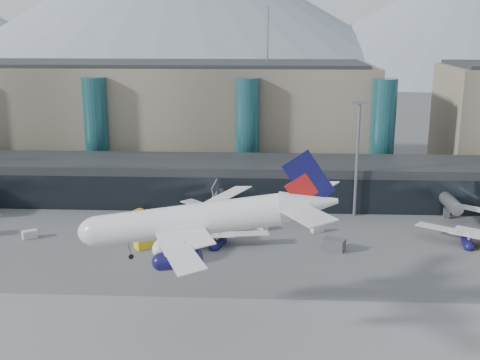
# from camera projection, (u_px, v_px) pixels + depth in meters

# --- Properties ---
(ground) EXTENTS (900.00, 900.00, 0.00)m
(ground) POSITION_uv_depth(u_px,v_px,m) (194.00, 313.00, 89.43)
(ground) COLOR #515154
(ground) RESTS_ON ground
(concourse) EXTENTS (170.00, 27.00, 10.00)m
(concourse) POSITION_uv_depth(u_px,v_px,m) (223.00, 181.00, 143.89)
(concourse) COLOR black
(concourse) RESTS_ON ground
(terminal_main) EXTENTS (130.00, 30.00, 31.00)m
(terminal_main) POSITION_uv_depth(u_px,v_px,m) (146.00, 116.00, 173.58)
(terminal_main) COLOR gray
(terminal_main) RESTS_ON ground
(teal_towers) EXTENTS (116.40, 19.40, 46.00)m
(teal_towers) POSITION_uv_depth(u_px,v_px,m) (171.00, 131.00, 158.02)
(teal_towers) COLOR #235A62
(teal_towers) RESTS_ON ground
(mountain_ridge) EXTENTS (910.00, 400.00, 110.00)m
(mountain_ridge) POSITION_uv_depth(u_px,v_px,m) (278.00, 16.00, 443.85)
(mountain_ridge) COLOR gray
(mountain_ridge) RESTS_ON ground
(lightmast_mid) EXTENTS (3.00, 1.20, 25.60)m
(lightmast_mid) POSITION_uv_depth(u_px,v_px,m) (357.00, 152.00, 130.63)
(lightmast_mid) COLOR slate
(lightmast_mid) RESTS_ON ground
(hero_jet) EXTENTS (37.01, 37.24, 12.06)m
(hero_jet) POSITION_uv_depth(u_px,v_px,m) (213.00, 211.00, 79.19)
(hero_jet) COLOR silver
(hero_jet) RESTS_ON ground
(jet_parked_mid) EXTENTS (30.95, 32.41, 10.40)m
(jet_parked_mid) POSITION_uv_depth(u_px,v_px,m) (196.00, 219.00, 119.74)
(jet_parked_mid) COLOR silver
(jet_parked_mid) RESTS_ON ground
(veh_a) EXTENTS (3.20, 2.85, 1.57)m
(veh_a) POSITION_uv_depth(u_px,v_px,m) (30.00, 234.00, 120.13)
(veh_a) COLOR #BBBBBB
(veh_a) RESTS_ON ground
(veh_b) EXTENTS (2.22, 2.63, 1.30)m
(veh_b) POSITION_uv_depth(u_px,v_px,m) (138.00, 213.00, 134.22)
(veh_b) COLOR gold
(veh_b) RESTS_ON ground
(veh_c) EXTENTS (4.58, 3.69, 2.25)m
(veh_c) POSITION_uv_depth(u_px,v_px,m) (334.00, 245.00, 113.65)
(veh_c) COLOR #46464B
(veh_c) RESTS_ON ground
(veh_d) EXTENTS (2.83, 2.33, 1.42)m
(veh_d) POSITION_uv_depth(u_px,v_px,m) (317.00, 229.00, 123.64)
(veh_d) COLOR #BBBBBB
(veh_d) RESTS_ON ground
(veh_g) EXTENTS (2.69, 2.89, 1.47)m
(veh_g) POSITION_uv_depth(u_px,v_px,m) (262.00, 226.00, 125.29)
(veh_g) COLOR #BBBBBB
(veh_g) RESTS_ON ground
(veh_h) EXTENTS (4.56, 4.22, 2.26)m
(veh_h) POSITION_uv_depth(u_px,v_px,m) (146.00, 242.00, 114.99)
(veh_h) COLOR gold
(veh_h) RESTS_ON ground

